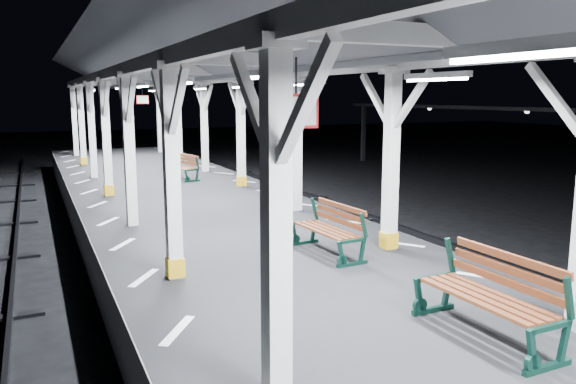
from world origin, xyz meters
TOP-DOWN VIEW (x-y plane):
  - ground at (0.00, 0.00)m, footprint 120.00×120.00m
  - platform at (0.00, 0.00)m, footprint 6.00×50.00m
  - hazard_stripes_left at (-2.45, 0.00)m, footprint 1.00×48.00m
  - hazard_stripes_right at (2.45, 0.00)m, footprint 1.00×48.00m
  - canopy at (0.00, -0.02)m, footprint 5.40×49.00m
  - bench_near at (0.89, -1.70)m, footprint 0.74×1.86m
  - bench_mid at (0.89, 2.20)m, footprint 0.73×1.70m
  - bench_far at (0.77, 12.38)m, footprint 0.90×1.63m

SIDE VIEW (x-z plane):
  - ground at x=0.00m, z-range 0.00..0.00m
  - platform at x=0.00m, z-range 0.00..1.00m
  - hazard_stripes_left at x=-2.45m, z-range 1.00..1.01m
  - hazard_stripes_right at x=2.45m, z-range 1.00..1.01m
  - bench_far at x=0.77m, z-range 1.03..1.86m
  - bench_mid at x=0.89m, z-range 1.03..1.93m
  - bench_near at x=0.89m, z-range 1.03..2.03m
  - canopy at x=0.00m, z-range 2.23..6.88m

